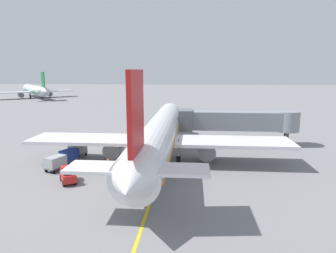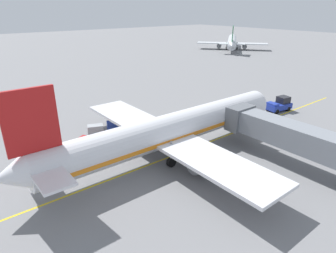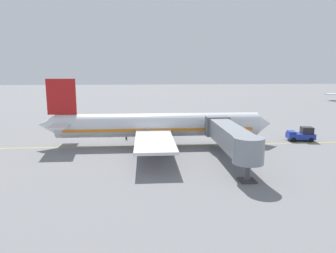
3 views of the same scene
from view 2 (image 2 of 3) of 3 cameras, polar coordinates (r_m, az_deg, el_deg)
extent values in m
plane|color=slate|center=(34.63, -0.42, -6.24)|extent=(400.00, 400.00, 0.00)
cube|color=gold|center=(34.63, -0.42, -6.23)|extent=(0.24, 80.00, 0.01)
cylinder|color=silver|center=(34.27, 0.82, -0.47)|extent=(3.80, 32.01, 3.70)
cube|color=orange|center=(34.45, 0.81, -1.18)|extent=(3.83, 29.45, 0.44)
cone|color=silver|center=(46.48, 17.51, 4.68)|extent=(3.63, 2.41, 3.63)
cone|color=silver|center=(27.76, -28.54, -8.54)|extent=(3.15, 2.81, 3.14)
cube|color=black|center=(44.86, 16.28, 5.07)|extent=(2.78, 1.11, 0.60)
cube|color=silver|center=(33.95, -0.49, -1.88)|extent=(30.02, 5.30, 0.36)
cylinder|color=gray|center=(38.97, -4.56, -0.66)|extent=(2.01, 3.21, 2.00)
cylinder|color=gray|center=(31.34, 6.94, -6.81)|extent=(2.01, 3.21, 2.00)
cube|color=red|center=(26.38, -25.22, 0.92)|extent=(0.33, 4.40, 5.50)
cube|color=silver|center=(28.01, -23.48, -6.70)|extent=(10.01, 2.63, 0.24)
cylinder|color=black|center=(42.77, 12.49, -0.21)|extent=(0.45, 1.10, 1.10)
cylinder|color=gray|center=(42.22, 12.66, 1.73)|extent=(0.24, 0.24, 2.00)
cylinder|color=black|center=(35.99, -4.01, -4.14)|extent=(0.45, 1.10, 1.10)
cylinder|color=gray|center=(35.33, -4.07, -1.89)|extent=(0.24, 0.24, 2.00)
cylinder|color=black|center=(32.73, 0.63, -6.96)|extent=(0.45, 1.10, 1.10)
cylinder|color=gray|center=(32.00, 0.64, -4.54)|extent=(0.24, 0.24, 2.00)
cube|color=gray|center=(34.93, 22.51, -1.45)|extent=(15.21, 2.80, 2.60)
cube|color=slate|center=(38.32, 13.81, 1.71)|extent=(2.00, 3.50, 2.99)
cube|color=#1E339E|center=(53.38, 20.72, 3.73)|extent=(2.84, 4.68, 0.90)
cube|color=black|center=(53.85, 21.55, 4.89)|extent=(1.91, 2.08, 1.10)
cube|color=#1E339E|center=(52.06, 19.71, 4.15)|extent=(2.02, 1.37, 0.36)
cylinder|color=black|center=(51.90, 20.40, 2.74)|extent=(0.47, 0.84, 0.80)
cylinder|color=black|center=(53.04, 18.89, 3.35)|extent=(0.47, 0.84, 0.80)
cylinder|color=black|center=(54.05, 22.39, 3.20)|extent=(0.47, 0.84, 0.80)
cylinder|color=black|center=(55.14, 20.90, 3.78)|extent=(0.47, 0.84, 0.80)
cube|color=#B21E1E|center=(38.03, -16.55, -3.43)|extent=(2.33, 2.76, 0.70)
cube|color=#B21E1E|center=(38.29, -16.05, -2.25)|extent=(1.42, 1.43, 0.44)
cube|color=black|center=(37.26, -17.27, -2.93)|extent=(0.80, 0.58, 0.64)
cylinder|color=black|center=(37.85, -16.55, -2.47)|extent=(0.21, 0.27, 0.54)
cylinder|color=black|center=(39.10, -16.40, -3.25)|extent=(0.46, 0.58, 0.56)
cylinder|color=black|center=(38.50, -15.09, -3.51)|extent=(0.46, 0.58, 0.56)
cylinder|color=black|center=(37.87, -17.92, -4.31)|extent=(0.46, 0.58, 0.56)
cylinder|color=black|center=(37.25, -16.60, -4.59)|extent=(0.46, 0.58, 0.56)
cube|color=#4C4C51|center=(43.50, -7.29, 0.36)|extent=(2.02, 2.53, 0.12)
cube|color=#999EA3|center=(43.27, -7.33, 1.10)|extent=(1.92, 2.40, 1.10)
cylinder|color=#4C4C51|center=(43.73, -5.42, 0.55)|extent=(0.32, 0.68, 0.07)
cylinder|color=black|center=(44.21, -6.34, 0.44)|extent=(0.25, 0.38, 0.36)
cylinder|color=black|center=(43.21, -6.07, -0.08)|extent=(0.25, 0.38, 0.36)
cylinder|color=black|center=(43.99, -8.45, 0.21)|extent=(0.25, 0.38, 0.36)
cylinder|color=black|center=(42.97, -8.23, -0.32)|extent=(0.25, 0.38, 0.36)
cube|color=#4C4C51|center=(42.32, -10.30, -0.47)|extent=(2.02, 2.53, 0.12)
cube|color=#233D9E|center=(42.09, -10.36, 0.29)|extent=(1.92, 2.40, 1.10)
cylinder|color=#4C4C51|center=(42.48, -8.37, -0.27)|extent=(0.32, 0.68, 0.07)
cylinder|color=black|center=(43.00, -9.28, -0.37)|extent=(0.25, 0.38, 0.36)
cylinder|color=black|center=(41.99, -9.07, -0.93)|extent=(0.25, 0.38, 0.36)
cylinder|color=black|center=(42.86, -11.46, -0.61)|extent=(0.25, 0.38, 0.36)
cylinder|color=black|center=(41.84, -11.31, -1.18)|extent=(0.25, 0.38, 0.36)
cube|color=#4C4C51|center=(41.52, -13.86, -1.24)|extent=(2.02, 2.53, 0.12)
cube|color=#999EA3|center=(41.29, -13.94, -0.46)|extent=(1.92, 2.40, 1.10)
cylinder|color=#4C4C51|center=(41.59, -11.88, -1.03)|extent=(0.32, 0.68, 0.07)
cylinder|color=black|center=(42.15, -12.77, -1.13)|extent=(0.25, 0.38, 0.36)
cylinder|color=black|center=(41.14, -12.64, -1.71)|extent=(0.25, 0.38, 0.36)
cylinder|color=black|center=(42.11, -15.00, -1.37)|extent=(0.25, 0.38, 0.36)
cylinder|color=black|center=(41.10, -14.93, -1.96)|extent=(0.25, 0.38, 0.36)
cylinder|color=#232328|center=(36.45, -10.79, -4.37)|extent=(0.15, 0.15, 0.85)
cylinder|color=#232328|center=(36.28, -10.86, -4.51)|extent=(0.15, 0.15, 0.85)
cube|color=yellow|center=(36.05, -10.91, -3.41)|extent=(0.44, 0.43, 0.60)
cylinder|color=yellow|center=(36.29, -10.81, -3.31)|extent=(0.23, 0.22, 0.57)
cylinder|color=yellow|center=(35.86, -11.00, -3.66)|extent=(0.23, 0.22, 0.57)
sphere|color=#997051|center=(35.87, -10.96, -2.79)|extent=(0.22, 0.22, 0.22)
cube|color=red|center=(35.86, -10.96, -2.76)|extent=(0.25, 0.24, 0.10)
cylinder|color=#232328|center=(41.20, -2.81, -0.76)|extent=(0.15, 0.15, 0.85)
cylinder|color=#232328|center=(41.24, -2.54, -0.73)|extent=(0.15, 0.15, 0.85)
cube|color=yellow|center=(40.94, -2.70, 0.19)|extent=(0.37, 0.44, 0.60)
cylinder|color=yellow|center=(40.91, -3.04, 0.09)|extent=(0.17, 0.24, 0.57)
cylinder|color=yellow|center=(41.01, -2.35, 0.16)|extent=(0.17, 0.24, 0.57)
sphere|color=#997051|center=(40.78, -2.71, 0.75)|extent=(0.22, 0.22, 0.22)
cube|color=red|center=(40.77, -2.71, 0.78)|extent=(0.18, 0.27, 0.10)
cube|color=black|center=(47.90, 4.43, 2.06)|extent=(0.36, 0.36, 0.04)
cone|color=orange|center=(47.80, 4.45, 2.39)|extent=(0.30, 0.30, 0.55)
cylinder|color=white|center=(47.79, 4.45, 2.42)|extent=(0.21, 0.21, 0.06)
cube|color=black|center=(47.65, 3.03, 1.98)|extent=(0.36, 0.36, 0.04)
cone|color=orange|center=(47.54, 3.04, 2.31)|extent=(0.30, 0.30, 0.55)
cylinder|color=white|center=(47.53, 3.04, 2.34)|extent=(0.21, 0.21, 0.06)
cube|color=black|center=(49.78, 7.51, 2.72)|extent=(0.36, 0.36, 0.04)
cone|color=orange|center=(49.69, 7.53, 3.04)|extent=(0.30, 0.30, 0.55)
cylinder|color=white|center=(49.68, 7.53, 3.07)|extent=(0.21, 0.21, 0.06)
cylinder|color=silver|center=(129.70, 12.38, 15.88)|extent=(22.11, 25.64, 3.52)
cube|color=#196B38|center=(129.74, 12.36, 15.69)|extent=(20.59, 23.79, 0.42)
cone|color=silver|center=(145.96, 12.43, 16.55)|extent=(4.11, 3.95, 3.44)
cone|color=silver|center=(113.24, 12.32, 15.16)|extent=(4.00, 3.95, 2.99)
cube|color=black|center=(144.20, 12.45, 16.73)|extent=(2.70, 2.49, 0.57)
cube|color=silver|center=(128.82, 12.35, 15.57)|extent=(25.09, 22.00, 0.34)
cylinder|color=gray|center=(129.81, 9.93, 15.26)|extent=(3.40, 3.55, 1.90)
cylinder|color=gray|center=(129.81, 14.69, 14.89)|extent=(3.40, 3.55, 1.90)
cube|color=#196B38|center=(115.11, 12.50, 17.31)|extent=(2.90, 3.41, 5.22)
cube|color=silver|center=(115.66, 12.34, 15.42)|extent=(8.89, 7.97, 0.23)
cylinder|color=black|center=(140.56, 12.33, 15.28)|extent=(1.00, 1.08, 1.04)
cylinder|color=gray|center=(140.40, 12.38, 15.88)|extent=(0.23, 0.23, 1.90)
cylinder|color=black|center=(128.13, 11.27, 14.72)|extent=(1.00, 1.08, 1.04)
cylinder|color=gray|center=(127.95, 11.32, 15.37)|extent=(0.23, 0.23, 1.90)
cylinder|color=black|center=(128.13, 13.28, 14.56)|extent=(1.00, 1.08, 1.04)
cylinder|color=gray|center=(127.95, 13.34, 15.21)|extent=(0.23, 0.23, 1.90)
camera|label=1|loc=(26.05, -70.18, -6.31)|focal=32.32mm
camera|label=3|loc=(30.27, 100.91, -13.64)|focal=33.00mm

